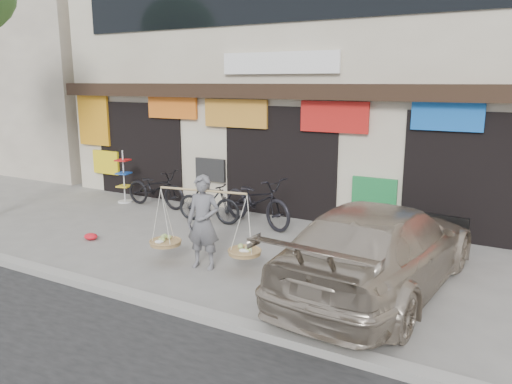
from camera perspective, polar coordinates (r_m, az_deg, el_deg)
The scene contains 11 objects.
ground at distance 9.64m, azimuth -6.91°, elevation -7.44°, with size 70.00×70.00×0.00m, color gray.
kerb at distance 8.22m, azimuth -15.35°, elevation -10.99°, with size 70.00×0.25×0.12m, color gray.
shophouse_block at distance 14.72m, azimuth 8.06°, elevation 13.07°, with size 14.00×6.32×7.00m.
neighbor_west at distance 23.70m, azimuth -23.95°, elevation 10.80°, with size 12.00×7.00×6.00m, color #B8AC98.
street_vendor at distance 8.88m, azimuth -6.03°, elevation -3.86°, with size 2.09×0.83×1.69m.
bike_0 at distance 13.50m, azimuth -11.36°, elevation 0.44°, with size 0.68×1.94×1.02m, color black.
bike_1 at distance 11.80m, azimuth -5.44°, elevation -1.19°, with size 0.46×1.63×0.98m, color black.
bike_2 at distance 11.53m, azimuth 0.10°, elevation -0.99°, with size 0.77×2.21×1.16m, color black.
suv at distance 8.16m, azimuth 14.01°, elevation -6.15°, with size 2.42×5.08×1.43m.
display_rack at distance 14.20m, azimuth -14.84°, elevation 1.17°, with size 0.41×0.41×1.45m.
red_bag at distance 11.15m, azimuth -18.36°, elevation -4.85°, with size 0.31×0.25×0.14m, color red.
Camera 1 is at (5.43, -7.26, 3.28)m, focal length 35.00 mm.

